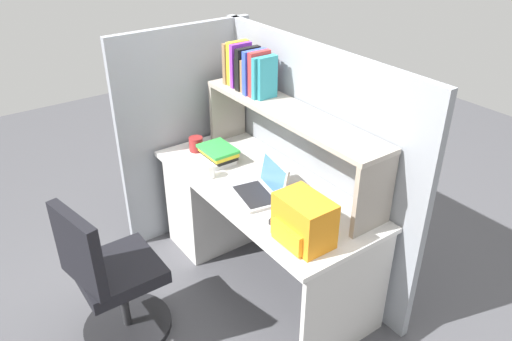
{
  "coord_description": "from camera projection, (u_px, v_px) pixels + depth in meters",
  "views": [
    {
      "loc": [
        2.12,
        -1.57,
        2.33
      ],
      "look_at": [
        0.0,
        -0.05,
        0.85
      ],
      "focal_mm": 35.04,
      "sensor_mm": 36.0,
      "label": 1
    }
  ],
  "objects": [
    {
      "name": "ground_plane",
      "position": [
        262.0,
        276.0,
        3.44
      ],
      "size": [
        8.0,
        8.0,
        0.0
      ],
      "primitive_type": "plane",
      "color": "#4C4C51"
    },
    {
      "name": "desk",
      "position": [
        230.0,
        201.0,
        3.52
      ],
      "size": [
        1.6,
        0.7,
        0.73
      ],
      "color": "silver",
      "rests_on": "ground_plane"
    },
    {
      "name": "cubicle_partition_rear",
      "position": [
        310.0,
        162.0,
        3.25
      ],
      "size": [
        1.84,
        0.05,
        1.55
      ],
      "primitive_type": "cube",
      "color": "gray",
      "rests_on": "ground_plane"
    },
    {
      "name": "cubicle_partition_left",
      "position": [
        188.0,
        133.0,
        3.63
      ],
      "size": [
        0.05,
        1.06,
        1.55
      ],
      "primitive_type": "cube",
      "color": "gray",
      "rests_on": "ground_plane"
    },
    {
      "name": "overhead_hutch",
      "position": [
        290.0,
        125.0,
        3.01
      ],
      "size": [
        1.44,
        0.28,
        0.45
      ],
      "color": "gray",
      "rests_on": "desk"
    },
    {
      "name": "reference_books_on_shelf",
      "position": [
        249.0,
        70.0,
        3.19
      ],
      "size": [
        0.4,
        0.18,
        0.29
      ],
      "color": "olive",
      "rests_on": "overhead_hutch"
    },
    {
      "name": "laptop",
      "position": [
        262.0,
        188.0,
        2.95
      ],
      "size": [
        0.35,
        0.3,
        0.22
      ],
      "color": "#B7BABF",
      "rests_on": "desk"
    },
    {
      "name": "backpack",
      "position": [
        303.0,
        221.0,
        2.53
      ],
      "size": [
        0.3,
        0.23,
        0.26
      ],
      "color": "orange",
      "rests_on": "desk"
    },
    {
      "name": "computer_mouse",
      "position": [
        278.0,
        219.0,
        2.74
      ],
      "size": [
        0.1,
        0.12,
        0.03
      ],
      "primitive_type": "cube",
      "rotation": [
        0.0,
        0.0,
        0.43
      ],
      "color": "#262628",
      "rests_on": "desk"
    },
    {
      "name": "paper_cup",
      "position": [
        209.0,
        171.0,
        3.15
      ],
      "size": [
        0.08,
        0.08,
        0.09
      ],
      "primitive_type": "cylinder",
      "color": "white",
      "rests_on": "desk"
    },
    {
      "name": "snack_canister",
      "position": [
        196.0,
        144.0,
        3.46
      ],
      "size": [
        0.1,
        0.1,
        0.1
      ],
      "primitive_type": "cylinder",
      "color": "maroon",
      "rests_on": "desk"
    },
    {
      "name": "desk_book_stack",
      "position": [
        219.0,
        154.0,
        3.32
      ],
      "size": [
        0.25,
        0.19,
        0.1
      ],
      "color": "white",
      "rests_on": "desk"
    },
    {
      "name": "office_chair",
      "position": [
        112.0,
        283.0,
        2.8
      ],
      "size": [
        0.52,
        0.52,
        0.93
      ],
      "rotation": [
        0.0,
        0.0,
        3.34
      ],
      "color": "black",
      "rests_on": "ground_plane"
    }
  ]
}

